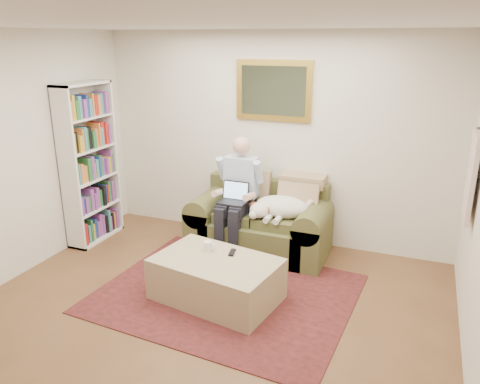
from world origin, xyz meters
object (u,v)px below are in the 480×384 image
Objects in this scene: bookshelf at (89,164)px; laptop at (234,197)px; sleeping_dog at (282,207)px; ottoman at (216,279)px; seated_man at (236,198)px; coffee_mug at (208,246)px; sofa at (260,228)px.

laptop is at bearing 6.98° from bookshelf.
ottoman is (-0.32, -1.15, -0.42)m from sleeping_dog.
seated_man is at bearing 8.92° from bookshelf.
bookshelf reaches higher than seated_man.
coffee_mug is (0.07, -0.87, -0.25)m from laptop.
laptop is 0.27× the size of ottoman.
ottoman is 2.37m from bookshelf.
laptop is at bearing 94.55° from coffee_mug.
seated_man reaches higher than laptop.
laptop reaches higher than sleeping_dog.
coffee_mug is 0.05× the size of bookshelf.
coffee_mug is at bearing -85.76° from seated_man.
ottoman is (0.23, -1.02, -0.52)m from laptop.
ottoman is at bearing -78.03° from seated_man.
coffee_mug is (-0.18, -1.08, 0.20)m from sofa.
laptop is at bearing -166.36° from sleeping_dog.
ottoman is at bearing -90.90° from sofa.
seated_man is 0.56m from sleeping_dog.
sleeping_dog is at bearing 13.64° from laptop.
bookshelf is at bearing 161.67° from coffee_mug.
seated_man is at bearing 101.97° from ottoman.
sofa is at bearing 89.10° from ottoman.
bookshelf reaches higher than coffee_mug.
seated_man is 0.96m from coffee_mug.
laptop is 1.17m from ottoman.
ottoman is at bearing -20.75° from bookshelf.
seated_man is 1.17× the size of ottoman.
sleeping_dog is 1.27m from ottoman.
seated_man is 0.70× the size of bookshelf.
sofa is 1.24m from ottoman.
sofa is 0.83× the size of bookshelf.
seated_man reaches higher than sofa.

